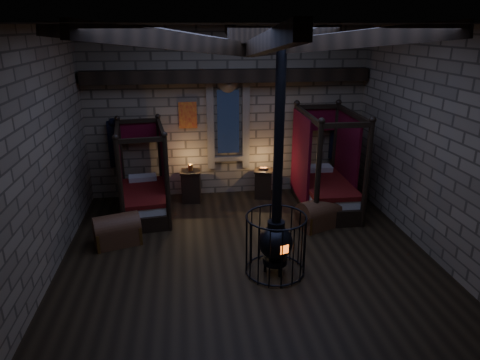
{
  "coord_description": "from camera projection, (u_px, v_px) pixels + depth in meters",
  "views": [
    {
      "loc": [
        -1.07,
        -7.08,
        4.18
      ],
      "look_at": [
        -0.07,
        0.6,
        1.38
      ],
      "focal_mm": 32.0,
      "sensor_mm": 36.0,
      "label": 1
    }
  ],
  "objects": [
    {
      "name": "room",
      "position": [
        248.0,
        54.0,
        6.96
      ],
      "size": [
        7.02,
        7.02,
        4.29
      ],
      "color": "black",
      "rests_on": "ground"
    },
    {
      "name": "bed_left",
      "position": [
        144.0,
        193.0,
        9.94
      ],
      "size": [
        1.28,
        2.1,
        2.08
      ],
      "rotation": [
        0.0,
        0.0,
        0.12
      ],
      "color": "black",
      "rests_on": "ground"
    },
    {
      "name": "bed_right",
      "position": [
        325.0,
        184.0,
        10.29
      ],
      "size": [
        1.23,
        2.27,
        2.34
      ],
      "rotation": [
        0.0,
        0.0,
        -0.02
      ],
      "color": "black",
      "rests_on": "ground"
    },
    {
      "name": "trunk_left",
      "position": [
        117.0,
        231.0,
        8.61
      ],
      "size": [
        1.01,
        0.8,
        0.65
      ],
      "rotation": [
        0.0,
        0.0,
        0.31
      ],
      "color": "#57311B",
      "rests_on": "ground"
    },
    {
      "name": "trunk_right",
      "position": [
        318.0,
        214.0,
        9.35
      ],
      "size": [
        1.03,
        0.86,
        0.65
      ],
      "rotation": [
        0.0,
        0.0,
        0.4
      ],
      "color": "#57311B",
      "rests_on": "ground"
    },
    {
      "name": "nightstand_left",
      "position": [
        191.0,
        185.0,
        10.7
      ],
      "size": [
        0.54,
        0.52,
        0.98
      ],
      "rotation": [
        0.0,
        0.0,
        -0.09
      ],
      "color": "black",
      "rests_on": "ground"
    },
    {
      "name": "nightstand_right",
      "position": [
        263.0,
        183.0,
        10.95
      ],
      "size": [
        0.54,
        0.53,
        0.8
      ],
      "rotation": [
        0.0,
        0.0,
        -0.22
      ],
      "color": "black",
      "rests_on": "ground"
    },
    {
      "name": "stove",
      "position": [
        276.0,
        240.0,
        7.49
      ],
      "size": [
        1.07,
        1.07,
        4.05
      ],
      "rotation": [
        0.0,
        0.0,
        0.34
      ],
      "color": "black",
      "rests_on": "ground"
    }
  ]
}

